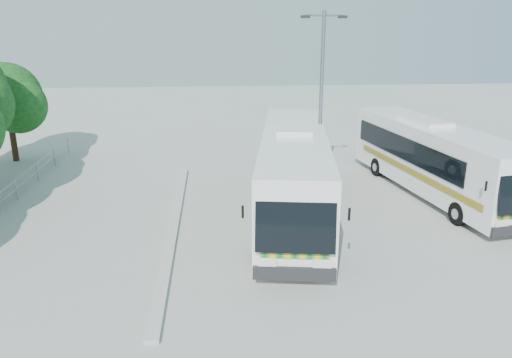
{
  "coord_description": "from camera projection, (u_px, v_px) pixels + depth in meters",
  "views": [
    {
      "loc": [
        -0.5,
        -17.35,
        8.06
      ],
      "look_at": [
        1.16,
        2.49,
        1.83
      ],
      "focal_mm": 35.0,
      "sensor_mm": 36.0,
      "label": 1
    }
  ],
  "objects": [
    {
      "name": "ground",
      "position": [
        231.0,
        245.0,
        18.95
      ],
      "size": [
        100.0,
        100.0,
        0.0
      ],
      "primitive_type": "plane",
      "color": "#A4A49E",
      "rests_on": "ground"
    },
    {
      "name": "kerb_divider",
      "position": [
        174.0,
        225.0,
        20.64
      ],
      "size": [
        0.4,
        16.0,
        0.15
      ],
      "primitive_type": "cube",
      "color": "#B2B2AD",
      "rests_on": "ground"
    },
    {
      "name": "lamppost",
      "position": [
        321.0,
        100.0,
        22.6
      ],
      "size": [
        2.1,
        0.54,
        8.59
      ],
      "rotation": [
        0.0,
        0.0,
        0.17
      ],
      "color": "gray",
      "rests_on": "ground"
    },
    {
      "name": "coach_main",
      "position": [
        294.0,
        172.0,
        21.26
      ],
      "size": [
        4.52,
        13.29,
        3.62
      ],
      "rotation": [
        0.0,
        0.0,
        -0.15
      ],
      "color": "silver",
      "rests_on": "ground"
    },
    {
      "name": "tree_far_e",
      "position": [
        8.0,
        97.0,
        29.42
      ],
      "size": [
        4.54,
        4.28,
        5.92
      ],
      "color": "#382314",
      "rests_on": "ground"
    },
    {
      "name": "coach_adjacent",
      "position": [
        433.0,
        157.0,
        24.12
      ],
      "size": [
        4.33,
        12.39,
        3.37
      ],
      "rotation": [
        0.0,
        0.0,
        0.16
      ],
      "color": "silver",
      "rests_on": "ground"
    }
  ]
}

